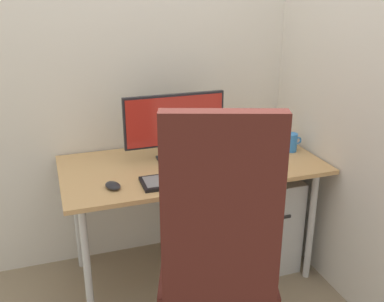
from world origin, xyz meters
The scene contains 12 objects.
ground_plane centered at (0.00, 0.00, 0.00)m, with size 8.00×8.00×0.00m, color gray.
wall_back centered at (0.00, 0.39, 1.40)m, with size 3.00×0.04×2.80m, color silver.
wall_side_right centered at (0.76, -0.22, 1.40)m, with size 0.04×2.27×2.80m, color silver.
desk centered at (0.00, 0.00, 0.66)m, with size 1.45×0.72×0.72m.
office_chair centered at (-0.15, -0.77, 0.63)m, with size 0.65×0.66×1.28m.
filing_cabinet centered at (0.42, 0.02, 0.30)m, with size 0.42×0.51×0.59m.
monitor centered at (-0.08, 0.07, 0.94)m, with size 0.57×0.16×0.39m.
keyboard centered at (-0.14, -0.22, 0.73)m, with size 0.39×0.18×0.02m.
mouse centered at (-0.48, -0.19, 0.74)m, with size 0.07×0.10×0.03m, color black.
pen_holder centered at (0.43, 0.03, 0.77)m, with size 0.08×0.08×0.17m.
notebook centered at (0.30, -0.20, 0.74)m, with size 0.12×0.16×0.03m, color #334C8C.
coffee_mug centered at (0.63, -0.01, 0.78)m, with size 0.11×0.08×0.11m.
Camera 1 is at (-0.74, -2.21, 1.68)m, focal length 41.68 mm.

